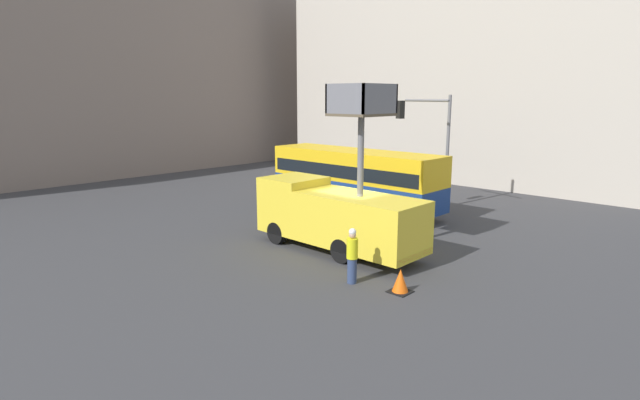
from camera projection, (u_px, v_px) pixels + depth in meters
The scene contains 9 objects.
ground_plane at pixel (355, 248), 20.53m from camera, with size 120.00×120.00×0.00m, color #38383A.
building_backdrop_far at pixel (65, 54), 38.08m from camera, with size 44.00×10.00×18.59m.
building_backdrop_side at pixel (470, 80), 38.37m from camera, with size 10.00×28.00×14.71m.
utility_truck at pixel (336, 213), 19.87m from camera, with size 2.33×7.29×6.55m.
city_bus at pixel (355, 176), 26.85m from camera, with size 2.60×10.03×3.28m.
traffic_light_pole at pixel (432, 133), 26.61m from camera, with size 3.50×3.24×6.20m.
road_worker_near_truck at pixel (352, 256), 16.47m from camera, with size 0.38×0.38×1.89m.
road_worker_directing at pixel (416, 211), 23.20m from camera, with size 0.38×0.38×1.76m.
traffic_cone_near_truck at pixel (400, 281), 15.80m from camera, with size 0.67×0.67×0.77m.
Camera 1 is at (-15.30, -12.49, 6.11)m, focal length 28.00 mm.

